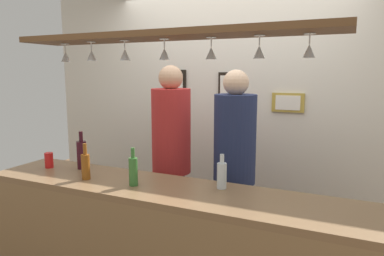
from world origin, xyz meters
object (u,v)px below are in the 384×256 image
picture_frame_crest (227,85)px  picture_frame_caricature (175,86)px  person_left_red_shirt (171,146)px  bottle_beer_amber_tall (86,166)px  picture_frame_lower_pair (288,103)px  drink_can (49,160)px  bottle_soda_clear (222,175)px  bottle_beer_green_import (133,171)px  person_middle_navy_shirt (235,155)px  bottle_wine_dark_red (82,154)px

picture_frame_crest → picture_frame_caricature: size_ratio=0.76×
person_left_red_shirt → bottle_beer_amber_tall: person_left_red_shirt is taller
person_left_red_shirt → picture_frame_caricature: bearing=114.7°
picture_frame_crest → picture_frame_lower_pair: (0.61, 0.00, -0.15)m
picture_frame_crest → drink_can: bearing=-127.0°
bottle_soda_clear → picture_frame_lower_pair: picture_frame_lower_pair is taller
bottle_beer_green_import → picture_frame_crest: size_ratio=1.00×
drink_can → picture_frame_lower_pair: picture_frame_lower_pair is taller
bottle_beer_green_import → bottle_beer_amber_tall: size_ratio=1.00×
person_left_red_shirt → drink_can: bearing=-139.2°
picture_frame_crest → picture_frame_caricature: picture_frame_caricature is taller
bottle_beer_green_import → bottle_beer_amber_tall: 0.39m
picture_frame_lower_pair → bottle_beer_amber_tall: bearing=-127.8°
person_left_red_shirt → person_middle_navy_shirt: size_ratio=1.02×
bottle_wine_dark_red → picture_frame_caricature: picture_frame_caricature is taller
bottle_beer_green_import → picture_frame_crest: (0.16, 1.46, 0.52)m
drink_can → picture_frame_caricature: bearing=72.2°
bottle_beer_green_import → drink_can: (-0.87, 0.10, -0.04)m
bottle_beer_green_import → picture_frame_caricature: picture_frame_caricature is taller
person_middle_navy_shirt → person_left_red_shirt: bearing=180.0°
bottle_soda_clear → bottle_wine_dark_red: bearing=-179.8°
bottle_beer_green_import → picture_frame_caricature: bearing=106.5°
picture_frame_crest → picture_frame_caricature: 0.59m
bottle_soda_clear → drink_can: size_ratio=1.89×
person_left_red_shirt → picture_frame_caricature: size_ratio=5.23×
picture_frame_caricature → bottle_beer_green_import: bearing=-73.5°
person_left_red_shirt → bottle_wine_dark_red: 0.76m
bottle_beer_amber_tall → picture_frame_lower_pair: picture_frame_lower_pair is taller
person_left_red_shirt → bottle_beer_green_import: bearing=-81.8°
person_left_red_shirt → bottle_soda_clear: bearing=-40.0°
person_left_red_shirt → bottle_wine_dark_red: size_ratio=5.93×
person_left_red_shirt → person_middle_navy_shirt: bearing=0.0°
bottle_beer_amber_tall → picture_frame_lower_pair: bearing=52.2°
bottle_soda_clear → bottle_beer_amber_tall: (-0.95, -0.21, 0.01)m
person_middle_navy_shirt → picture_frame_caricature: picture_frame_caricature is taller
person_middle_navy_shirt → bottle_wine_dark_red: (-1.08, -0.57, 0.03)m
bottle_wine_dark_red → person_left_red_shirt: bearing=48.6°
person_middle_navy_shirt → bottle_beer_green_import: person_middle_navy_shirt is taller
bottle_beer_amber_tall → drink_can: bottle_beer_amber_tall is taller
person_middle_navy_shirt → bottle_wine_dark_red: bearing=-152.3°
bottle_beer_green_import → picture_frame_lower_pair: size_ratio=0.87×
person_middle_navy_shirt → picture_frame_lower_pair: person_middle_navy_shirt is taller
bottle_beer_amber_tall → drink_can: (-0.48, 0.12, -0.04)m
bottle_soda_clear → bottle_beer_amber_tall: 0.97m
bottle_wine_dark_red → picture_frame_lower_pair: 1.91m
person_middle_navy_shirt → bottle_beer_amber_tall: (-0.86, -0.78, 0.01)m
bottle_beer_green_import → person_middle_navy_shirt: bearing=58.0°
bottle_beer_green_import → picture_frame_caricature: (-0.43, 1.46, 0.51)m
bottle_beer_green_import → bottle_wine_dark_red: bottle_wine_dark_red is taller
bottle_beer_green_import → bottle_soda_clear: 0.59m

